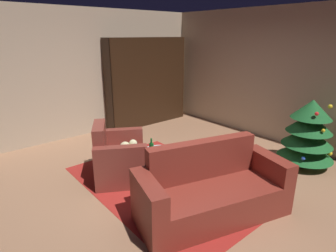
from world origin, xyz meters
TOP-DOWN VIEW (x-y plane):
  - ground_plane at (0.00, 0.00)m, footprint 7.28×7.28m
  - wall_back at (0.00, 2.79)m, footprint 6.19×0.06m
  - wall_left at (-3.06, 0.00)m, footprint 0.06×5.64m
  - area_rug at (-0.12, -0.21)m, footprint 2.99×1.99m
  - bookshelf_unit at (-2.80, 1.56)m, footprint 0.38×2.15m
  - armchair_red at (-0.78, -0.63)m, footprint 1.18×1.12m
  - couch_red at (0.82, -0.25)m, footprint 1.26×2.03m
  - coffee_table at (-0.27, -0.20)m, footprint 0.67×0.67m
  - book_stack_on_table at (-0.25, -0.20)m, footprint 0.19×0.16m
  - bottle_on_table at (-0.23, -0.38)m, footprint 0.07×0.07m
  - decorated_tree at (0.92, 2.07)m, footprint 0.91×0.91m

SIDE VIEW (x-z plane):
  - ground_plane at x=0.00m, z-range 0.00..0.00m
  - area_rug at x=-0.12m, z-range 0.00..0.01m
  - couch_red at x=0.82m, z-range -0.14..0.77m
  - armchair_red at x=-0.78m, z-range -0.13..0.77m
  - coffee_table at x=-0.27m, z-range 0.18..0.65m
  - book_stack_on_table at x=-0.25m, z-range 0.46..0.53m
  - bottle_on_table at x=-0.23m, z-range 0.43..0.72m
  - decorated_tree at x=0.92m, z-range 0.00..1.17m
  - bookshelf_unit at x=-2.80m, z-range -0.03..2.08m
  - wall_back at x=0.00m, z-range 0.00..2.72m
  - wall_left at x=-3.06m, z-range 0.00..2.72m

